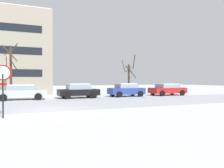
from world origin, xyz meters
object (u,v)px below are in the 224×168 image
parked_car_black (79,91)px  parked_car_red (167,89)px  parked_car_silver (21,92)px  stop_sign (3,81)px  parked_car_blue (126,90)px

parked_car_black → parked_car_red: (10.87, -0.13, -0.03)m
parked_car_black → parked_car_red: 10.87m
parked_car_silver → stop_sign: bearing=-95.6°
parked_car_silver → parked_car_red: 16.31m
parked_car_blue → parked_car_red: parked_car_blue is taller
stop_sign → parked_car_black: stop_sign is taller
parked_car_black → parked_car_red: size_ratio=0.93×
parked_car_red → stop_sign: bearing=-149.2°
stop_sign → parked_car_blue: 15.91m
parked_car_blue → parked_car_silver: bearing=179.9°
stop_sign → parked_car_silver: stop_sign is taller
parked_car_silver → parked_car_blue: bearing=-0.1°
parked_car_blue → stop_sign: bearing=-138.6°
stop_sign → parked_car_blue: (11.90, 10.50, -1.06)m
parked_car_black → stop_sign: bearing=-121.7°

